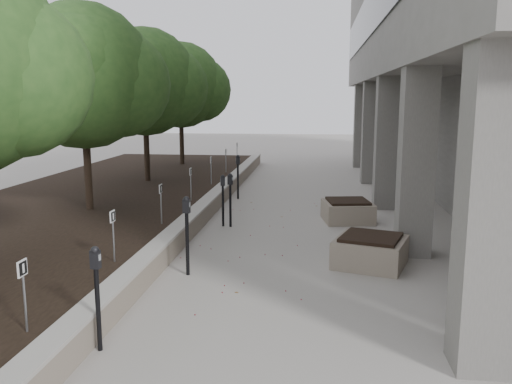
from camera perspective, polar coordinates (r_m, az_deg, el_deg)
The scene contains 20 objects.
retaining_wall at distance 15.22m, azimuth -5.44°, elevation -1.83°, with size 0.39×26.00×0.50m, color gray, non-canonical shape.
planting_bed at distance 16.39m, azimuth -18.12°, elevation -1.61°, with size 7.00×26.00×0.40m, color black.
crabapple_tree_3 at distance 14.88m, azimuth -17.87°, elevation 8.61°, with size 4.60×4.00×5.44m, color #274D1D, non-canonical shape.
crabapple_tree_4 at distance 19.55m, azimuth -11.77°, elevation 9.10°, with size 4.60×4.00×5.44m, color #274D1D, non-canonical shape.
crabapple_tree_5 at distance 24.34m, azimuth -8.04°, elevation 9.35°, with size 4.60×4.00×5.44m, color #274D1D, non-canonical shape.
parking_sign_2 at distance 7.51m, azimuth -23.50°, elevation -10.17°, with size 0.04×0.22×0.96m, color black, non-canonical shape.
parking_sign_3 at distance 10.09m, azimuth -14.99°, elevation -4.59°, with size 0.04×0.22×0.96m, color black, non-canonical shape.
parking_sign_4 at distance 12.85m, azimuth -10.10°, elevation -1.29°, with size 0.04×0.22×0.96m, color black, non-canonical shape.
parking_sign_5 at distance 15.70m, azimuth -6.98°, elevation 0.84°, with size 0.04×0.22×0.96m, color black, non-canonical shape.
parking_sign_6 at distance 18.60m, azimuth -4.82°, elevation 2.31°, with size 0.04×0.22×0.96m, color black, non-canonical shape.
parking_sign_7 at distance 21.52m, azimuth -3.24°, elevation 3.38°, with size 0.04×0.22×0.96m, color black, non-canonical shape.
parking_sign_8 at distance 24.47m, azimuth -2.04°, elevation 4.19°, with size 0.04×0.22×0.96m, color black, non-canonical shape.
parking_meter_1 at distance 7.53m, azimuth -16.57°, elevation -10.90°, with size 0.14×0.10×1.46m, color black, non-canonical shape.
parking_meter_2 at distance 10.27m, azimuth -7.37°, elevation -4.68°, with size 0.15×0.11×1.54m, color black, non-canonical shape.
parking_meter_3 at distance 14.02m, azimuth -2.76°, elevation -0.88°, with size 0.14×0.10×1.43m, color black, non-canonical shape.
parking_meter_4 at distance 14.10m, azimuth -3.55°, elevation -0.93°, with size 0.14×0.10×1.38m, color black, non-canonical shape.
parking_meter_5 at distance 17.91m, azimuth -1.95°, elevation 1.62°, with size 0.15×0.11×1.50m, color black, non-canonical shape.
planter_front at distance 11.14m, azimuth 12.12°, elevation -6.12°, with size 1.33×1.33×0.62m, color gray, non-canonical shape.
planter_back at distance 14.94m, azimuth 9.76°, elevation -1.96°, with size 1.29×1.29×0.60m, color gray, non-canonical shape.
berry_scatter at distance 11.17m, azimuth -0.99°, elevation -7.45°, with size 3.30×14.10×0.02m, color maroon, non-canonical shape.
Camera 1 is at (1.32, -5.56, 3.36)m, focal length 37.44 mm.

